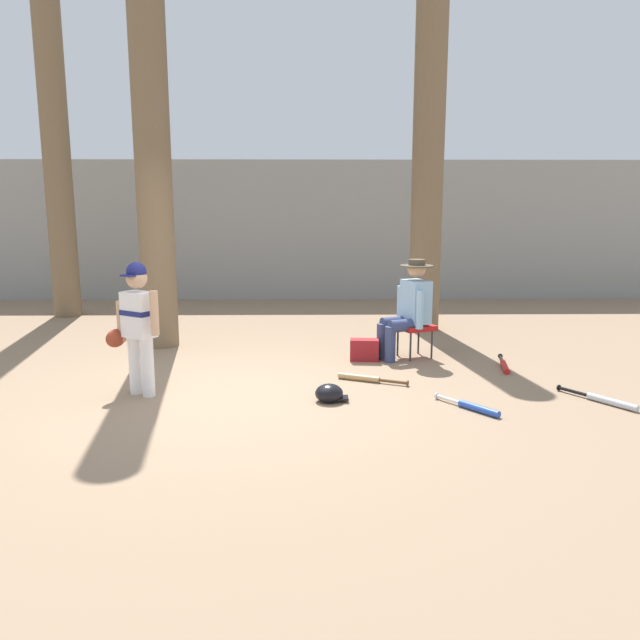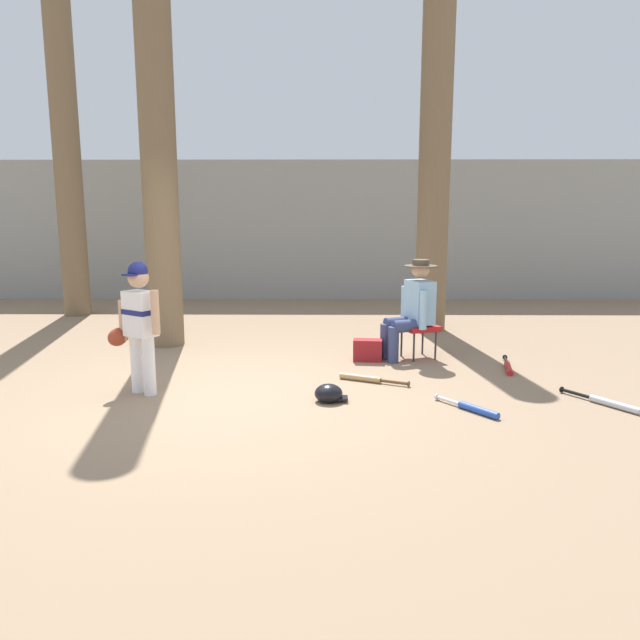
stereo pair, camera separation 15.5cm
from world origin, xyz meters
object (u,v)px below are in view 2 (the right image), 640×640
Objects in this scene: handbag_beside_stool at (368,350)px; young_ballplayer at (139,319)px; tree_near_player at (157,128)px; bat_aluminum_silver at (608,403)px; tree_far_left at (66,147)px; batting_helmet_black at (329,394)px; folding_stool at (419,329)px; tree_behind_spectator at (434,180)px; bat_wood_tan at (366,379)px; bat_blue_youth at (473,408)px; seated_spectator at (412,307)px; bat_red_barrel at (508,367)px.

young_ballplayer is at bearing -150.04° from handbag_beside_stool.
bat_aluminum_silver is at bearing -28.21° from tree_near_player.
tree_far_left reaches higher than batting_helmet_black.
young_ballplayer reaches higher than folding_stool.
young_ballplayer is (-3.37, -3.25, -1.45)m from tree_behind_spectator.
tree_near_player is 19.60× the size of batting_helmet_black.
handbag_beside_stool is 0.47× the size of bat_wood_tan.
folding_stool reaches higher than bat_aluminum_silver.
tree_far_left is 8.03m from bat_blue_youth.
folding_stool is 0.86× the size of bat_blue_youth.
tree_near_player reaches higher than bat_aluminum_silver.
handbag_beside_stool is at bearing -118.75° from tree_behind_spectator.
batting_helmet_black is (-1.10, -1.73, -0.29)m from folding_stool.
folding_stool is (-0.42, -1.76, -1.83)m from tree_behind_spectator.
young_ballplayer is 3.84× the size of handbag_beside_stool.
seated_spectator is 1.60× the size of bat_red_barrel.
tree_behind_spectator is at bearing 86.63° from bat_blue_youth.
handbag_beside_stool is 2.04m from bat_blue_youth.
bat_aluminum_silver is at bearing -4.54° from young_ballplayer.
bat_aluminum_silver and bat_red_barrel have the same top height.
batting_helmet_black is (-1.30, 0.29, 0.04)m from bat_blue_youth.
tree_near_player is at bearing 98.34° from young_ballplayer.
tree_far_left reaches higher than tree_behind_spectator.
young_ballplayer is 1.80× the size of bat_wood_tan.
tree_far_left reaches higher than folding_stool.
folding_stool is 2.06m from bat_blue_youth.
handbag_beside_stool is (-0.54, -0.12, -0.51)m from seated_spectator.
batting_helmet_black is at bearing -120.13° from bat_wood_tan.
batting_helmet_black reaches higher than bat_wood_tan.
seated_spectator is at bearing 153.44° from bat_red_barrel.
handbag_beside_stool is 1.08× the size of batting_helmet_black.
tree_behind_spectator is at bearing 15.94° from tree_near_player.
handbag_beside_stool is at bearing 73.40° from batting_helmet_black.
folding_stool is 2.07m from batting_helmet_black.
young_ballplayer is 3.32m from folding_stool.
bat_blue_youth is (-0.74, -1.47, 0.00)m from bat_red_barrel.
seated_spectator is at bearing 131.21° from bat_aluminum_silver.
folding_stool is 0.72× the size of bat_wood_tan.
handbag_beside_stool is at bearing -33.75° from tree_far_left.
tree_far_left is (-5.40, 3.03, 2.43)m from folding_stool.
tree_far_left reaches higher than bat_aluminum_silver.
bat_red_barrel is 1.72m from bat_wood_tan.
bat_wood_tan is at bearing 133.23° from bat_blue_youth.
tree_far_left is at bearing 150.71° from folding_stool.
tree_behind_spectator is 7.16× the size of bat_wood_tan.
bat_blue_youth is at bearing -38.23° from tree_near_player.
bat_red_barrel is at bearing -16.68° from tree_near_player.
bat_wood_tan is at bearing -34.61° from tree_near_player.
handbag_beside_stool is 2.71m from bat_aluminum_silver.
tree_far_left is (-5.30, 3.06, 2.15)m from seated_spectator.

